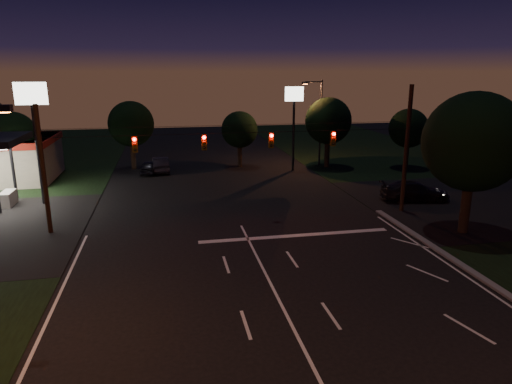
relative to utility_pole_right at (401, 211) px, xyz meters
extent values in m
plane|color=black|center=(-12.00, -15.00, 0.00)|extent=(140.00, 140.00, 0.00)
cube|color=black|center=(8.00, 1.00, 0.00)|extent=(20.00, 16.00, 0.02)
cube|color=silver|center=(-9.00, -3.50, 0.01)|extent=(12.00, 0.50, 0.01)
cylinder|color=black|center=(0.00, 0.00, 0.00)|extent=(0.30, 0.30, 9.00)
cylinder|color=black|center=(-24.00, 0.00, 0.00)|extent=(0.28, 0.28, 8.00)
cylinder|color=black|center=(-12.00, 0.00, 6.00)|extent=(24.00, 0.03, 0.03)
cylinder|color=black|center=(-12.00, 0.00, 6.50)|extent=(24.00, 0.02, 0.02)
cube|color=#3F3307|center=(-18.50, 0.00, 5.45)|extent=(0.32, 0.26, 1.00)
sphere|color=#FF0705|center=(-18.50, -0.16, 5.78)|extent=(0.22, 0.22, 0.22)
sphere|color=black|center=(-18.50, -0.16, 5.45)|extent=(0.20, 0.20, 0.20)
sphere|color=black|center=(-18.50, -0.16, 5.12)|extent=(0.20, 0.20, 0.20)
cube|color=#3F3307|center=(-14.20, 0.00, 5.45)|extent=(0.32, 0.26, 1.00)
sphere|color=#FF0705|center=(-14.20, -0.16, 5.78)|extent=(0.22, 0.22, 0.22)
sphere|color=black|center=(-14.20, -0.16, 5.45)|extent=(0.20, 0.20, 0.20)
sphere|color=black|center=(-14.20, -0.16, 5.12)|extent=(0.20, 0.20, 0.20)
cube|color=#3F3307|center=(-9.80, 0.00, 5.45)|extent=(0.32, 0.26, 1.00)
sphere|color=#FF0705|center=(-9.80, -0.16, 5.78)|extent=(0.22, 0.22, 0.22)
sphere|color=black|center=(-9.80, -0.16, 5.45)|extent=(0.20, 0.20, 0.20)
sphere|color=black|center=(-9.80, -0.16, 5.12)|extent=(0.20, 0.20, 0.20)
cube|color=#3F3307|center=(-5.50, 0.00, 5.45)|extent=(0.32, 0.26, 1.00)
sphere|color=#FF0705|center=(-5.50, -0.16, 5.78)|extent=(0.22, 0.22, 0.22)
sphere|color=black|center=(-5.50, -0.16, 5.45)|extent=(0.20, 0.20, 0.20)
sphere|color=black|center=(-5.50, -0.16, 5.12)|extent=(0.20, 0.20, 0.20)
cube|color=gray|center=(-28.50, 7.00, 0.55)|extent=(0.80, 2.00, 1.10)
cylinder|color=black|center=(-28.50, 9.00, 2.40)|extent=(0.24, 0.24, 4.80)
cylinder|color=black|center=(-26.00, 7.00, 3.75)|extent=(0.24, 0.24, 7.50)
cube|color=white|center=(-26.00, 7.00, 8.30)|extent=(2.20, 0.30, 1.60)
cylinder|color=black|center=(-4.00, 15.00, 3.50)|extent=(0.24, 0.24, 7.00)
cube|color=white|center=(-4.00, 15.00, 7.70)|extent=(1.80, 0.30, 1.40)
cube|color=black|center=(-21.70, -13.00, 8.70)|extent=(0.60, 0.35, 0.22)
cube|color=orange|center=(-21.70, -13.00, 8.58)|extent=(0.45, 0.25, 0.04)
cylinder|color=black|center=(-0.50, 17.00, 4.50)|extent=(0.20, 0.20, 9.00)
cylinder|color=black|center=(-1.40, 17.00, 8.80)|extent=(1.80, 0.12, 0.12)
cube|color=black|center=(-2.30, 17.00, 8.70)|extent=(0.60, 0.35, 0.22)
cube|color=orange|center=(-2.30, 17.00, 8.58)|extent=(0.45, 0.25, 0.04)
cylinder|color=black|center=(1.50, -5.00, 2.00)|extent=(0.60, 0.60, 4.00)
sphere|color=black|center=(1.50, -5.00, 5.76)|extent=(6.00, 6.00, 6.00)
sphere|color=black|center=(2.10, -4.55, 5.58)|extent=(4.50, 4.50, 4.50)
sphere|color=black|center=(0.90, -4.70, 5.62)|extent=(4.20, 4.20, 4.20)
cylinder|color=black|center=(-30.00, 15.00, 1.50)|extent=(0.49, 0.49, 3.00)
sphere|color=black|center=(-30.00, 15.00, 4.32)|extent=(4.20, 4.20, 4.20)
sphere|color=black|center=(-29.58, 15.32, 4.19)|extent=(3.15, 3.15, 3.15)
sphere|color=black|center=(-30.42, 15.21, 4.23)|extent=(2.94, 2.94, 2.94)
cylinder|color=black|center=(-20.00, 19.00, 1.62)|extent=(0.52, 0.52, 3.25)
sphere|color=black|center=(-20.00, 19.00, 4.68)|extent=(4.60, 4.60, 4.60)
sphere|color=black|center=(-19.54, 19.34, 4.54)|extent=(3.45, 3.45, 3.45)
sphere|color=black|center=(-20.46, 19.23, 4.58)|extent=(3.22, 3.22, 3.22)
cylinder|color=black|center=(-9.00, 18.00, 1.38)|extent=(0.47, 0.47, 2.75)
sphere|color=black|center=(-9.00, 18.00, 3.96)|extent=(3.80, 3.80, 3.80)
sphere|color=black|center=(-8.62, 18.28, 3.85)|extent=(2.85, 2.85, 2.85)
sphere|color=black|center=(-9.38, 18.19, 3.87)|extent=(2.66, 2.66, 2.66)
cylinder|color=black|center=(0.00, 16.00, 1.70)|extent=(0.53, 0.53, 3.40)
sphere|color=black|center=(0.00, 16.00, 4.90)|extent=(4.80, 4.80, 4.80)
sphere|color=black|center=(0.48, 16.36, 4.75)|extent=(3.60, 3.60, 3.60)
sphere|color=black|center=(-0.48, 16.24, 4.79)|extent=(3.36, 3.36, 3.36)
cylinder|color=black|center=(8.00, 14.00, 1.45)|extent=(0.48, 0.48, 2.90)
sphere|color=black|center=(8.00, 14.00, 4.18)|extent=(4.00, 4.00, 4.00)
sphere|color=black|center=(8.40, 14.30, 4.06)|extent=(3.00, 3.00, 3.00)
sphere|color=black|center=(7.60, 14.20, 4.09)|extent=(2.80, 2.80, 2.80)
imported|color=black|center=(-18.37, 16.47, 0.64)|extent=(1.92, 3.91, 1.28)
imported|color=black|center=(-17.26, 17.13, 0.74)|extent=(1.78, 4.57, 1.48)
imported|color=black|center=(2.34, 2.26, 0.77)|extent=(5.58, 2.98, 1.54)
camera|label=1|loc=(-16.57, -29.10, 9.84)|focal=32.00mm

